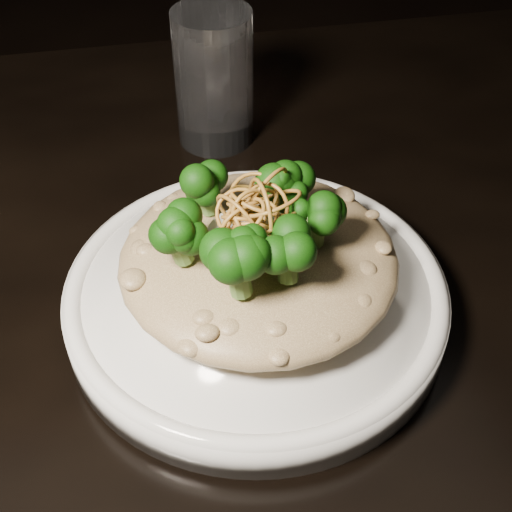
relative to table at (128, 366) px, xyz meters
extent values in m
cube|color=black|center=(0.00, 0.00, 0.06)|extent=(1.10, 0.80, 0.04)
cylinder|color=black|center=(0.48, 0.33, -0.31)|extent=(0.05, 0.05, 0.71)
cylinder|color=silver|center=(0.10, -0.04, 0.10)|extent=(0.27, 0.27, 0.03)
ellipsoid|color=brown|center=(0.10, -0.03, 0.13)|extent=(0.19, 0.19, 0.04)
ellipsoid|color=white|center=(0.09, -0.04, 0.16)|extent=(0.06, 0.06, 0.02)
cylinder|color=silver|center=(0.11, 0.19, 0.14)|extent=(0.09, 0.09, 0.12)
camera|label=1|loc=(0.03, -0.38, 0.46)|focal=50.00mm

